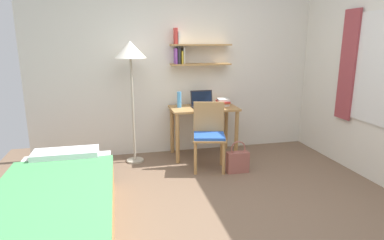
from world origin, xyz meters
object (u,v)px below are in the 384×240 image
at_px(bed, 56,213).
at_px(book_stack, 223,102).
at_px(water_bottle, 179,100).
at_px(handbag, 238,161).
at_px(desk_chair, 209,133).
at_px(laptop, 202,103).
at_px(standing_lamp, 130,56).
at_px(desk, 204,117).

xyz_separation_m(bed, book_stack, (2.08, 1.80, 0.54)).
height_order(water_bottle, handbag, water_bottle).
xyz_separation_m(desk_chair, laptop, (0.05, 0.54, 0.30)).
bearing_deg(laptop, handbag, -70.24).
relative_size(laptop, handbag, 0.78).
xyz_separation_m(bed, standing_lamp, (0.76, 1.71, 1.23)).
xyz_separation_m(desk, standing_lamp, (-1.01, -0.03, 0.88)).
xyz_separation_m(laptop, handbag, (0.27, -0.76, -0.64)).
relative_size(desk, standing_lamp, 0.57).
distance_m(desk, laptop, 0.21).
distance_m(standing_lamp, water_bottle, 0.91).
bearing_deg(book_stack, water_bottle, -179.18).
bearing_deg(desk_chair, laptop, 84.53).
xyz_separation_m(desk, book_stack, (0.31, 0.06, 0.20)).
relative_size(desk_chair, standing_lamp, 0.53).
distance_m(bed, book_stack, 2.80).
bearing_deg(desk, standing_lamp, -178.54).
height_order(desk_chair, book_stack, desk_chair).
bearing_deg(book_stack, laptop, -176.79).
bearing_deg(bed, desk_chair, 35.96).
bearing_deg(book_stack, bed, -139.14).
distance_m(water_bottle, handbag, 1.21).
relative_size(bed, water_bottle, 8.75).
bearing_deg(handbag, bed, -153.46).
bearing_deg(handbag, desk_chair, 145.62).
height_order(laptop, book_stack, laptop).
bearing_deg(water_bottle, book_stack, 0.82).
relative_size(bed, desk, 2.09).
relative_size(bed, handbag, 4.74).
height_order(desk, laptop, laptop).
bearing_deg(desk_chair, bed, -144.04).
height_order(desk, water_bottle, water_bottle).
distance_m(desk_chair, water_bottle, 0.71).
xyz_separation_m(desk_chair, book_stack, (0.37, 0.56, 0.29)).
relative_size(desk, book_stack, 3.81).
bearing_deg(book_stack, desk, -169.11).
bearing_deg(water_bottle, bed, -128.45).
distance_m(desk_chair, handbag, 0.52).
bearing_deg(bed, water_bottle, 51.55).
distance_m(water_bottle, book_stack, 0.66).
bearing_deg(laptop, desk_chair, -95.47).
bearing_deg(laptop, desk, -78.94).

